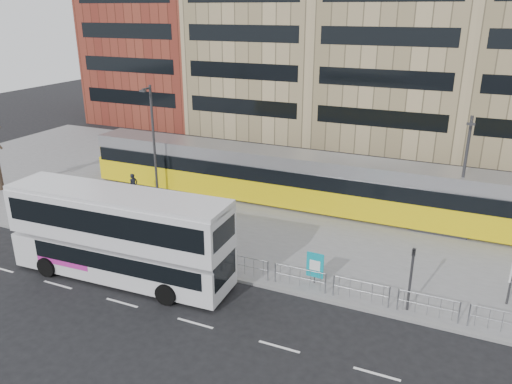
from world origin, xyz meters
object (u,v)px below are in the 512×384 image
at_px(double_decker_bus, 119,233).
at_px(tram, 291,178).
at_px(pedestrian, 134,186).
at_px(lamp_post_west, 153,137).
at_px(traffic_light_west, 109,214).
at_px(traffic_light_east, 411,271).
at_px(lamp_post_east, 464,172).
at_px(ad_panel, 315,266).

height_order(double_decker_bus, tram, double_decker_bus).
xyz_separation_m(pedestrian, lamp_post_west, (1.19, 1.12, 3.48)).
xyz_separation_m(traffic_light_west, traffic_light_east, (16.66, 0.19, 0.00)).
bearing_deg(tram, traffic_light_west, -124.46).
bearing_deg(tram, traffic_light_east, -47.55).
relative_size(double_decker_bus, pedestrian, 6.45).
bearing_deg(lamp_post_east, ad_panel, -124.07).
bearing_deg(ad_panel, pedestrian, 160.81).
xyz_separation_m(pedestrian, lamp_post_east, (21.65, 2.83, 3.10)).
relative_size(traffic_light_west, lamp_post_east, 0.42).
distance_m(ad_panel, lamp_post_west, 16.48).
height_order(double_decker_bus, pedestrian, double_decker_bus).
xyz_separation_m(double_decker_bus, pedestrian, (-6.31, 9.36, -1.46)).
bearing_deg(double_decker_bus, pedestrian, 121.62).
height_order(pedestrian, lamp_post_west, lamp_post_west).
height_order(traffic_light_west, lamp_post_east, lamp_post_east).
height_order(double_decker_bus, traffic_light_west, double_decker_bus).
relative_size(ad_panel, traffic_light_west, 0.53).
xyz_separation_m(traffic_light_west, lamp_post_east, (18.10, 9.69, 2.04)).
height_order(pedestrian, traffic_light_east, traffic_light_east).
bearing_deg(lamp_post_east, tram, 175.70).
distance_m(ad_panel, traffic_light_east, 4.74).
bearing_deg(traffic_light_west, lamp_post_west, 120.72).
distance_m(traffic_light_west, lamp_post_west, 8.66).
height_order(tram, lamp_post_east, lamp_post_east).
bearing_deg(pedestrian, double_decker_bus, -130.29).
relative_size(double_decker_bus, lamp_post_east, 1.62).
relative_size(double_decker_bus, traffic_light_east, 3.81).
bearing_deg(traffic_light_east, traffic_light_west, -178.76).
distance_m(double_decker_bus, lamp_post_west, 11.83).
distance_m(traffic_light_west, traffic_light_east, 16.66).
bearing_deg(tram, lamp_post_west, -165.27).
distance_m(pedestrian, lamp_post_west, 3.84).
xyz_separation_m(ad_panel, traffic_light_west, (-12.05, -0.74, 1.00)).
distance_m(ad_panel, lamp_post_east, 11.22).
height_order(double_decker_bus, lamp_post_west, lamp_post_west).
relative_size(ad_panel, traffic_light_east, 0.53).
distance_m(ad_panel, traffic_light_west, 12.12).
relative_size(double_decker_bus, traffic_light_west, 3.81).
height_order(tram, ad_panel, tram).
bearing_deg(double_decker_bus, tram, 68.92).
height_order(ad_panel, lamp_post_east, lamp_post_east).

